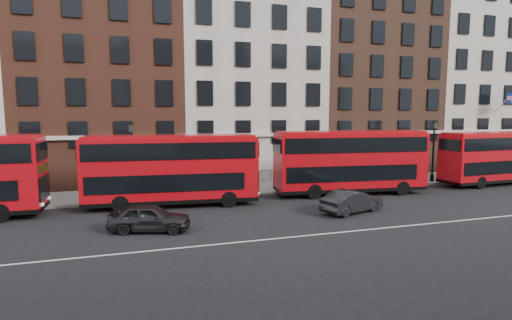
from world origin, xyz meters
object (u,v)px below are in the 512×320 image
object	(u,v)px
bus_b	(171,168)
car_rear	(150,218)
bus_c	(350,160)
bus_d	(497,156)
car_front	(352,201)

from	to	relation	value
bus_b	car_rear	world-z (taller)	bus_b
bus_c	bus_d	world-z (taller)	bus_c
car_front	bus_b	bearing A→B (deg)	45.83
bus_c	bus_d	bearing A→B (deg)	6.01
car_rear	bus_b	bearing A→B (deg)	-0.70
bus_b	bus_d	world-z (taller)	bus_b
bus_c	car_front	distance (m)	6.00
car_rear	bus_d	bearing A→B (deg)	-63.29
bus_b	bus_d	xyz separation A→B (m)	(27.08, -0.00, -0.09)
bus_b	bus_c	xyz separation A→B (m)	(13.02, 0.00, 0.06)
bus_d	bus_c	bearing A→B (deg)	177.28
car_rear	car_front	xyz separation A→B (m)	(11.93, 0.39, -0.01)
car_rear	car_front	world-z (taller)	car_rear
bus_b	bus_d	size ratio (longest dim) A/B	1.04
bus_c	bus_d	distance (m)	14.06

